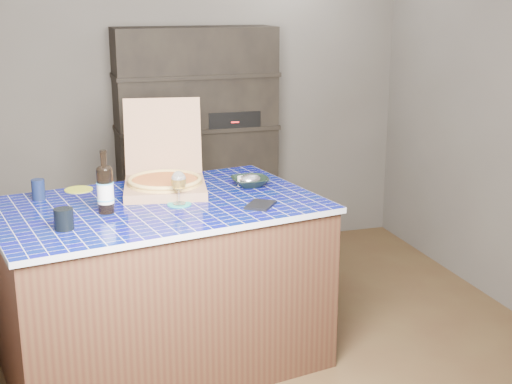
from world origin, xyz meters
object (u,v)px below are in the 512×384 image
object	(u,v)px
kitchen_island	(160,284)
mead_bottle	(105,188)
wine_glass	(179,182)
dvd_case	(261,205)
pizza_box	(165,179)
bowl	(250,182)

from	to	relation	value
kitchen_island	mead_bottle	size ratio (longest dim) A/B	5.71
mead_bottle	wine_glass	xyz separation A→B (m)	(0.39, 0.03, -0.00)
mead_bottle	dvd_case	distance (m)	0.81
pizza_box	mead_bottle	xyz separation A→B (m)	(-0.37, -0.32, 0.06)
kitchen_island	bowl	world-z (taller)	bowl
wine_glass	dvd_case	bearing A→B (deg)	-20.90
mead_bottle	wine_glass	distance (m)	0.39
pizza_box	dvd_case	bearing A→B (deg)	-37.25
kitchen_island	bowl	bearing A→B (deg)	7.61
dvd_case	wine_glass	bearing A→B (deg)	-163.91
kitchen_island	bowl	xyz separation A→B (m)	(0.58, 0.19, 0.50)
bowl	mead_bottle	bearing A→B (deg)	-161.99
kitchen_island	pizza_box	bearing A→B (deg)	58.91
mead_bottle	bowl	bearing A→B (deg)	18.01
mead_bottle	bowl	size ratio (longest dim) A/B	1.53
dvd_case	mead_bottle	bearing A→B (deg)	-152.34
mead_bottle	bowl	world-z (taller)	mead_bottle
pizza_box	wine_glass	xyz separation A→B (m)	(0.02, -0.30, 0.06)
bowl	dvd_case	bearing A→B (deg)	-99.40
mead_bottle	wine_glass	bearing A→B (deg)	3.71
dvd_case	bowl	bearing A→B (deg)	117.58
dvd_case	bowl	distance (m)	0.42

